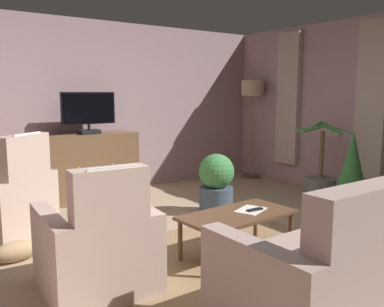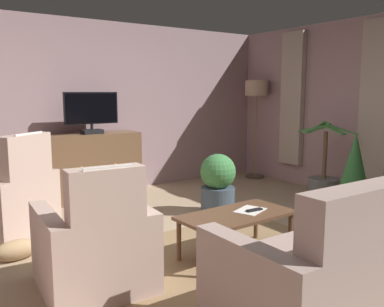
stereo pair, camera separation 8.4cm
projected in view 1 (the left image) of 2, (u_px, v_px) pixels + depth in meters
name	position (u px, v px, depth m)	size (l,w,h in m)	color
ground_plane	(206.00, 252.00, 4.08)	(6.75, 6.29, 0.04)	tan
wall_back	(89.00, 108.00, 6.22)	(6.75, 0.10, 2.60)	gray
curtain_panel_near	(371.00, 100.00, 5.73)	(0.10, 0.44, 2.18)	#B2A393
curtain_panel_far	(288.00, 99.00, 6.94)	(0.10, 0.44, 2.18)	#B2A393
rug_central	(231.00, 263.00, 3.76)	(2.43, 2.11, 0.01)	#8E704C
tv_cabinet	(89.00, 168.00, 5.96)	(1.37, 0.52, 0.96)	#4A3523
television	(89.00, 112.00, 5.80)	(0.78, 0.20, 0.59)	black
coffee_table	(237.00, 218.00, 3.86)	(1.11, 0.60, 0.42)	brown
tv_remote	(255.00, 210.00, 3.93)	(0.17, 0.05, 0.02)	black
folded_newspaper	(251.00, 210.00, 3.95)	(0.30, 0.22, 0.01)	silver
sofa_floral	(362.00, 260.00, 2.99)	(2.15, 0.90, 1.00)	#A3897F
armchair_beside_cabinet	(98.00, 249.00, 3.22)	(0.87, 0.93, 1.04)	#BC9E8E
armchair_near_window	(2.00, 203.00, 4.51)	(1.28, 1.28, 1.12)	#BC9E8E
potted_plant_leafy_by_curtain	(216.00, 183.00, 5.29)	(0.45, 0.45, 0.77)	#3D4C5B
potted_plant_tall_palm_by_window	(320.00, 183.00, 6.01)	(0.83, 0.89, 1.13)	slate
potted_plant_small_fern_corner	(352.00, 172.00, 5.02)	(0.41, 0.41, 1.06)	beige
cat	(20.00, 250.00, 3.82)	(0.73, 0.23, 0.21)	tan
floor_lamp	(253.00, 98.00, 7.35)	(0.40, 0.40, 1.75)	#4C4233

